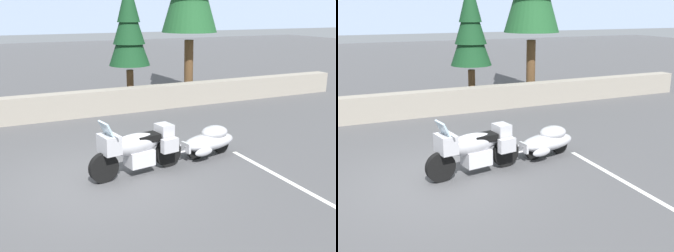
% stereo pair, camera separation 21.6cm
% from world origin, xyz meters
% --- Properties ---
extents(ground_plane, '(80.00, 80.00, 0.00)m').
position_xyz_m(ground_plane, '(0.00, 0.00, 0.00)').
color(ground_plane, '#4C4C4F').
extents(stone_guard_wall, '(24.00, 0.67, 0.91)m').
position_xyz_m(stone_guard_wall, '(-0.09, 5.62, 0.44)').
color(stone_guard_wall, gray).
rests_on(stone_guard_wall, ground).
extents(touring_motorcycle, '(2.30, 0.96, 1.33)m').
position_xyz_m(touring_motorcycle, '(0.86, 0.01, 0.62)').
color(touring_motorcycle, black).
rests_on(touring_motorcycle, ground).
extents(car_shaped_trailer, '(2.23, 0.95, 0.76)m').
position_xyz_m(car_shaped_trailer, '(2.92, 0.34, 0.41)').
color(car_shaped_trailer, black).
rests_on(car_shaped_trailer, ground).
extents(pine_tree_secondary, '(1.54, 1.54, 4.75)m').
position_xyz_m(pine_tree_secondary, '(3.06, 6.50, 2.97)').
color(pine_tree_secondary, brown).
rests_on(pine_tree_secondary, ground).
extents(parking_stripe_marker, '(0.12, 3.60, 0.01)m').
position_xyz_m(parking_stripe_marker, '(3.66, -1.50, 0.00)').
color(parking_stripe_marker, silver).
rests_on(parking_stripe_marker, ground).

